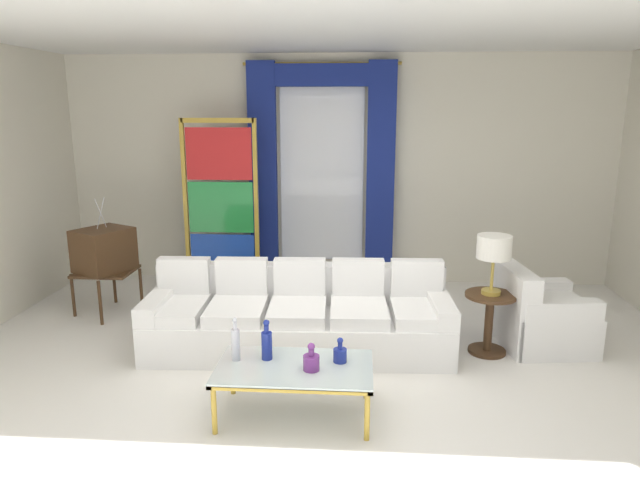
% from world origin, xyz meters
% --- Properties ---
extents(ground_plane, '(16.00, 16.00, 0.00)m').
position_xyz_m(ground_plane, '(0.00, 0.00, 0.00)').
color(ground_plane, white).
extents(wall_rear, '(8.00, 0.12, 3.00)m').
position_xyz_m(wall_rear, '(0.00, 3.06, 1.50)').
color(wall_rear, silver).
rests_on(wall_rear, ground).
extents(ceiling_slab, '(8.00, 7.60, 0.04)m').
position_xyz_m(ceiling_slab, '(0.00, 0.80, 3.02)').
color(ceiling_slab, white).
extents(curtained_window, '(2.00, 0.17, 2.70)m').
position_xyz_m(curtained_window, '(-0.21, 2.89, 1.74)').
color(curtained_window, white).
rests_on(curtained_window, ground).
extents(couch_white_long, '(2.95, 1.03, 0.86)m').
position_xyz_m(couch_white_long, '(-0.27, 0.70, 0.31)').
color(couch_white_long, white).
rests_on(couch_white_long, ground).
extents(coffee_table, '(1.18, 0.68, 0.41)m').
position_xyz_m(coffee_table, '(-0.17, -0.57, 0.37)').
color(coffee_table, silver).
rests_on(coffee_table, ground).
extents(bottle_blue_decanter, '(0.10, 0.10, 0.20)m').
position_xyz_m(bottle_blue_decanter, '(0.17, -0.47, 0.48)').
color(bottle_blue_decanter, navy).
rests_on(bottle_blue_decanter, coffee_table).
extents(bottle_crystal_tall, '(0.12, 0.12, 0.22)m').
position_xyz_m(bottle_crystal_tall, '(-0.04, -0.63, 0.48)').
color(bottle_crystal_tall, '#753384').
rests_on(bottle_crystal_tall, coffee_table).
extents(bottle_amber_squat, '(0.08, 0.08, 0.32)m').
position_xyz_m(bottle_amber_squat, '(-0.40, -0.46, 0.54)').
color(bottle_amber_squat, navy).
rests_on(bottle_amber_squat, coffee_table).
extents(bottle_ruby_flask, '(0.07, 0.07, 0.35)m').
position_xyz_m(bottle_ruby_flask, '(-0.63, -0.50, 0.55)').
color(bottle_ruby_flask, silver).
rests_on(bottle_ruby_flask, coffee_table).
extents(vintage_tv, '(0.72, 0.76, 1.35)m').
position_xyz_m(vintage_tv, '(-2.58, 1.50, 0.73)').
color(vintage_tv, '#472D19').
rests_on(vintage_tv, ground).
extents(armchair_white, '(0.90, 0.90, 0.80)m').
position_xyz_m(armchair_white, '(2.09, 0.92, 0.29)').
color(armchair_white, white).
rests_on(armchair_white, ground).
extents(stained_glass_divider, '(0.95, 0.05, 2.20)m').
position_xyz_m(stained_glass_divider, '(-1.44, 2.39, 1.06)').
color(stained_glass_divider, gold).
rests_on(stained_glass_divider, ground).
extents(peacock_figurine, '(0.44, 0.60, 0.50)m').
position_xyz_m(peacock_figurine, '(-0.95, 1.97, 0.22)').
color(peacock_figurine, beige).
rests_on(peacock_figurine, ground).
extents(round_side_table, '(0.48, 0.48, 0.59)m').
position_xyz_m(round_side_table, '(1.56, 0.71, 0.36)').
color(round_side_table, '#472D19').
rests_on(round_side_table, ground).
extents(table_lamp_brass, '(0.32, 0.32, 0.57)m').
position_xyz_m(table_lamp_brass, '(1.56, 0.71, 1.03)').
color(table_lamp_brass, '#B29338').
rests_on(table_lamp_brass, round_side_table).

